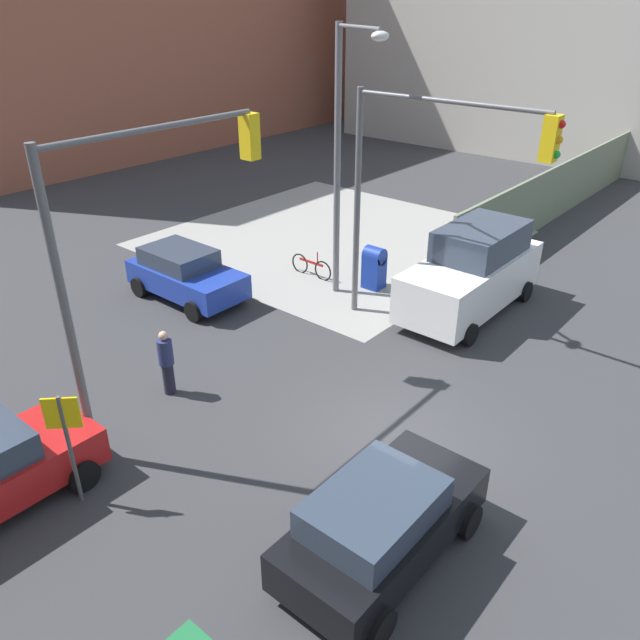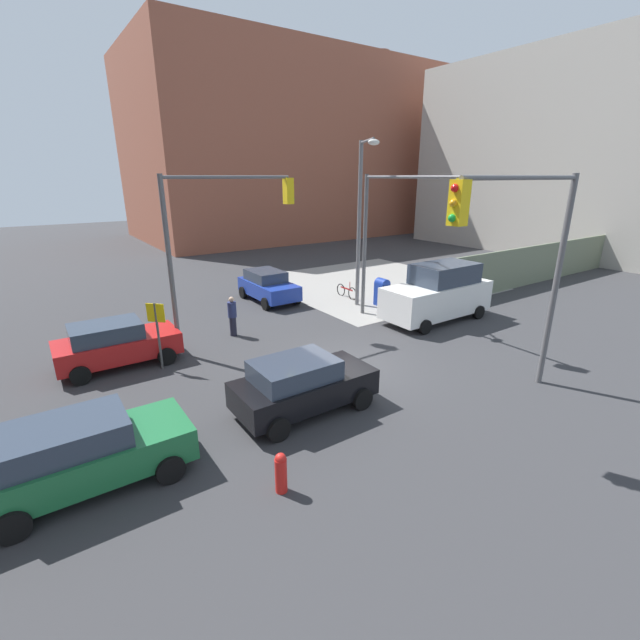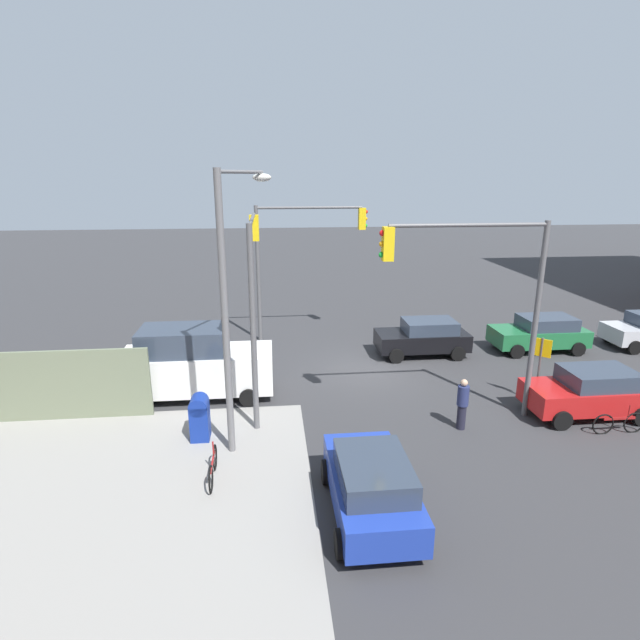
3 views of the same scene
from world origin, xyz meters
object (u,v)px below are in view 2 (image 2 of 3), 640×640
at_px(pedestrian_crossing, 232,316).
at_px(bicycle_leaning_on_fence, 347,292).
at_px(smokestack, 378,146).
at_px(hatchback_green, 83,452).
at_px(street_lamp_corner, 361,213).
at_px(traffic_signal_ne_corner, 398,221).
at_px(bicycle_at_crosswalk, 106,346).
at_px(traffic_signal_se_corner, 525,247).
at_px(van_white_delivery, 438,293).
at_px(fire_hydrant, 281,472).
at_px(coupe_blue, 268,286).
at_px(hatchback_red, 116,343).
at_px(mailbox_blue, 382,291).
at_px(traffic_signal_nw_corner, 221,227).
at_px(hatchback_black, 302,384).

distance_m(pedestrian_crossing, bicycle_leaning_on_fence, 7.88).
height_order(smokestack, pedestrian_crossing, smokestack).
height_order(hatchback_green, pedestrian_crossing, pedestrian_crossing).
xyz_separation_m(smokestack, hatchback_green, (-36.04, -31.66, -8.93)).
relative_size(street_lamp_corner, bicycle_leaning_on_fence, 4.57).
xyz_separation_m(traffic_signal_ne_corner, bicycle_leaning_on_fence, (1.10, 4.82, -4.29)).
relative_size(smokestack, bicycle_at_crosswalk, 11.17).
distance_m(traffic_signal_ne_corner, bicycle_leaning_on_fence, 6.54).
distance_m(traffic_signal_se_corner, van_white_delivery, 8.31).
relative_size(fire_hydrant, coupe_blue, 0.24).
distance_m(street_lamp_corner, hatchback_red, 12.30).
bearing_deg(mailbox_blue, traffic_signal_nw_corner, -176.71).
xyz_separation_m(mailbox_blue, coupe_blue, (-4.48, 4.10, 0.08)).
height_order(street_lamp_corner, bicycle_leaning_on_fence, street_lamp_corner).
bearing_deg(hatchback_black, van_white_delivery, 19.69).
xyz_separation_m(hatchback_red, hatchback_black, (3.77, -6.32, 0.00)).
xyz_separation_m(fire_hydrant, bicycle_leaning_on_fence, (10.60, 11.40, -0.14)).
height_order(street_lamp_corner, coupe_blue, street_lamp_corner).
relative_size(traffic_signal_ne_corner, bicycle_leaning_on_fence, 3.71).
relative_size(smokestack, van_white_delivery, 3.62).
bearing_deg(bicycle_leaning_on_fence, mailbox_blue, -74.72).
bearing_deg(bicycle_at_crosswalk, street_lamp_corner, -2.56).
bearing_deg(mailbox_blue, coupe_blue, 137.52).
height_order(smokestack, coupe_blue, smokestack).
height_order(traffic_signal_ne_corner, van_white_delivery, traffic_signal_ne_corner).
height_order(mailbox_blue, fire_hydrant, mailbox_blue).
height_order(smokestack, street_lamp_corner, smokestack).
xyz_separation_m(van_white_delivery, bicycle_at_crosswalk, (-13.56, 4.20, -0.93)).
height_order(traffic_signal_se_corner, bicycle_leaning_on_fence, traffic_signal_se_corner).
distance_m(hatchback_green, coupe_blue, 14.76).
height_order(street_lamp_corner, hatchback_red, street_lamp_corner).
relative_size(traffic_signal_nw_corner, hatchback_red, 1.61).
bearing_deg(street_lamp_corner, smokestack, 47.31).
distance_m(traffic_signal_nw_corner, hatchback_green, 9.32).
bearing_deg(fire_hydrant, coupe_blue, 63.18).
bearing_deg(traffic_signal_nw_corner, traffic_signal_se_corner, -61.09).
bearing_deg(hatchback_green, traffic_signal_nw_corner, 46.30).
height_order(fire_hydrant, hatchback_green, hatchback_green).
relative_size(traffic_signal_nw_corner, coupe_blue, 1.65).
distance_m(mailbox_blue, van_white_delivery, 3.29).
xyz_separation_m(fire_hydrant, van_white_delivery, (11.75, 6.00, 0.79)).
xyz_separation_m(smokestack, hatchback_red, (-34.28, -25.31, -8.93)).
distance_m(fire_hydrant, coupe_blue, 14.91).
distance_m(hatchback_green, hatchback_black, 5.53).
bearing_deg(hatchback_green, traffic_signal_ne_corner, 17.42).
height_order(street_lamp_corner, van_white_delivery, street_lamp_corner).
height_order(street_lamp_corner, hatchback_black, street_lamp_corner).
bearing_deg(street_lamp_corner, mailbox_blue, -21.97).
bearing_deg(van_white_delivery, traffic_signal_se_corner, -124.13).
bearing_deg(fire_hydrant, pedestrian_crossing, 72.30).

